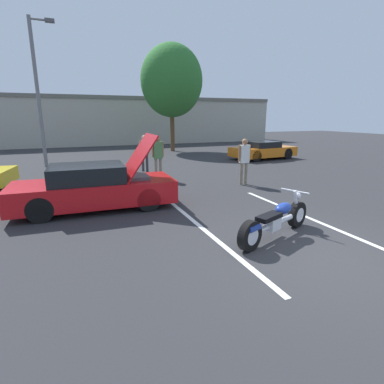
{
  "coord_description": "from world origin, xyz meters",
  "views": [
    {
      "loc": [
        -4.24,
        -3.93,
        2.61
      ],
      "look_at": [
        -1.55,
        2.67,
        0.8
      ],
      "focal_mm": 28.0,
      "sensor_mm": 36.0,
      "label": 1
    }
  ],
  "objects_px": {
    "motorcycle": "(276,221)",
    "parked_car_right_row": "(263,150)",
    "light_pole": "(39,87)",
    "show_car_hood_open": "(95,188)",
    "spectator_by_show_car": "(158,153)",
    "tree_background": "(172,81)",
    "spectator_midground": "(145,150)",
    "spectator_near_motorcycle": "(244,157)"
  },
  "relations": [
    {
      "from": "motorcycle",
      "to": "parked_car_right_row",
      "type": "distance_m",
      "value": 12.88
    },
    {
      "from": "show_car_hood_open",
      "to": "spectator_by_show_car",
      "type": "height_order",
      "value": "show_car_hood_open"
    },
    {
      "from": "parked_car_right_row",
      "to": "tree_background",
      "type": "bearing_deg",
      "value": 114.39
    },
    {
      "from": "light_pole",
      "to": "show_car_hood_open",
      "type": "distance_m",
      "value": 9.57
    },
    {
      "from": "tree_background",
      "to": "spectator_by_show_car",
      "type": "relative_size",
      "value": 4.24
    },
    {
      "from": "motorcycle",
      "to": "show_car_hood_open",
      "type": "bearing_deg",
      "value": 111.08
    },
    {
      "from": "light_pole",
      "to": "motorcycle",
      "type": "height_order",
      "value": "light_pole"
    },
    {
      "from": "light_pole",
      "to": "tree_background",
      "type": "xyz_separation_m",
      "value": [
        8.55,
        4.58,
        1.12
      ]
    },
    {
      "from": "spectator_midground",
      "to": "tree_background",
      "type": "bearing_deg",
      "value": 63.21
    },
    {
      "from": "spectator_by_show_car",
      "to": "tree_background",
      "type": "bearing_deg",
      "value": 68.17
    },
    {
      "from": "tree_background",
      "to": "show_car_hood_open",
      "type": "xyz_separation_m",
      "value": [
        -6.83,
        -13.37,
        -4.5
      ]
    },
    {
      "from": "light_pole",
      "to": "parked_car_right_row",
      "type": "relative_size",
      "value": 1.72
    },
    {
      "from": "parked_car_right_row",
      "to": "spectator_by_show_car",
      "type": "xyz_separation_m",
      "value": [
        -7.79,
        -3.6,
        0.55
      ]
    },
    {
      "from": "tree_background",
      "to": "spectator_near_motorcycle",
      "type": "bearing_deg",
      "value": -95.61
    },
    {
      "from": "parked_car_right_row",
      "to": "spectator_midground",
      "type": "distance_m",
      "value": 8.15
    },
    {
      "from": "spectator_by_show_car",
      "to": "motorcycle",
      "type": "bearing_deg",
      "value": -84.96
    },
    {
      "from": "light_pole",
      "to": "spectator_midground",
      "type": "height_order",
      "value": "light_pole"
    },
    {
      "from": "show_car_hood_open",
      "to": "spectator_midground",
      "type": "xyz_separation_m",
      "value": [
        2.68,
        5.16,
        0.43
      ]
    },
    {
      "from": "spectator_near_motorcycle",
      "to": "tree_background",
      "type": "bearing_deg",
      "value": 84.39
    },
    {
      "from": "light_pole",
      "to": "tree_background",
      "type": "height_order",
      "value": "tree_background"
    },
    {
      "from": "light_pole",
      "to": "show_car_hood_open",
      "type": "xyz_separation_m",
      "value": [
        1.72,
        -8.79,
        -3.39
      ]
    },
    {
      "from": "light_pole",
      "to": "spectator_near_motorcycle",
      "type": "xyz_separation_m",
      "value": [
        7.34,
        -7.67,
        -2.95
      ]
    },
    {
      "from": "tree_background",
      "to": "spectator_by_show_car",
      "type": "distance_m",
      "value": 11.49
    },
    {
      "from": "show_car_hood_open",
      "to": "motorcycle",
      "type": "bearing_deg",
      "value": -45.12
    },
    {
      "from": "light_pole",
      "to": "tree_background",
      "type": "relative_size",
      "value": 0.94
    },
    {
      "from": "spectator_midground",
      "to": "motorcycle",
      "type": "bearing_deg",
      "value": -85.06
    },
    {
      "from": "spectator_near_motorcycle",
      "to": "spectator_by_show_car",
      "type": "height_order",
      "value": "spectator_by_show_car"
    },
    {
      "from": "parked_car_right_row",
      "to": "show_car_hood_open",
      "type": "bearing_deg",
      "value": -152.96
    },
    {
      "from": "parked_car_right_row",
      "to": "spectator_near_motorcycle",
      "type": "bearing_deg",
      "value": -136.71
    },
    {
      "from": "motorcycle",
      "to": "tree_background",
      "type": "bearing_deg",
      "value": 57.11
    },
    {
      "from": "motorcycle",
      "to": "spectator_midground",
      "type": "relative_size",
      "value": 1.38
    },
    {
      "from": "light_pole",
      "to": "spectator_midground",
      "type": "bearing_deg",
      "value": -39.49
    },
    {
      "from": "show_car_hood_open",
      "to": "parked_car_right_row",
      "type": "relative_size",
      "value": 1.07
    },
    {
      "from": "tree_background",
      "to": "spectator_midground",
      "type": "height_order",
      "value": "tree_background"
    },
    {
      "from": "light_pole",
      "to": "spectator_by_show_car",
      "type": "bearing_deg",
      "value": -49.99
    },
    {
      "from": "light_pole",
      "to": "show_car_hood_open",
      "type": "height_order",
      "value": "light_pole"
    },
    {
      "from": "tree_background",
      "to": "spectator_by_show_car",
      "type": "xyz_separation_m",
      "value": [
        -4.0,
        -9.99,
        -4.03
      ]
    },
    {
      "from": "motorcycle",
      "to": "spectator_midground",
      "type": "distance_m",
      "value": 8.94
    },
    {
      "from": "parked_car_right_row",
      "to": "spectator_near_motorcycle",
      "type": "distance_m",
      "value": 7.71
    },
    {
      "from": "motorcycle",
      "to": "parked_car_right_row",
      "type": "height_order",
      "value": "parked_car_right_row"
    },
    {
      "from": "spectator_by_show_car",
      "to": "spectator_near_motorcycle",
      "type": "bearing_deg",
      "value": -38.86
    },
    {
      "from": "show_car_hood_open",
      "to": "parked_car_right_row",
      "type": "distance_m",
      "value": 12.7
    }
  ]
}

